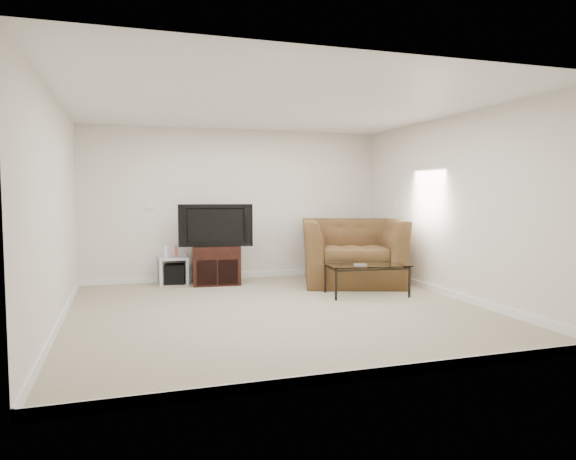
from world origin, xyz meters
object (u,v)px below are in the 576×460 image
object	(u,v)px
subwoofer	(175,274)
tv_stand	(216,265)
recliner	(353,240)
coffee_table	(366,279)
side_table	(173,270)
television	(216,225)

from	to	relation	value
subwoofer	tv_stand	bearing A→B (deg)	-21.61
recliner	coffee_table	xyz separation A→B (m)	(-0.20, -0.91, -0.47)
subwoofer	recliner	world-z (taller)	recliner
tv_stand	side_table	distance (m)	0.70
television	coffee_table	world-z (taller)	television
subwoofer	recliner	xyz separation A→B (m)	(2.71, -0.85, 0.54)
tv_stand	television	world-z (taller)	television
side_table	recliner	world-z (taller)	recliner
tv_stand	coffee_table	size ratio (longest dim) A/B	0.65
subwoofer	coffee_table	bearing A→B (deg)	-35.15
recliner	coffee_table	size ratio (longest dim) A/B	1.40
television	tv_stand	bearing A→B (deg)	94.98
side_table	subwoofer	size ratio (longest dim) A/B	1.45
subwoofer	side_table	bearing A→B (deg)	-145.33
side_table	subwoofer	distance (m)	0.07
television	recliner	world-z (taller)	recliner
tv_stand	subwoofer	world-z (taller)	tv_stand
recliner	subwoofer	bearing A→B (deg)	-179.04
tv_stand	coffee_table	xyz separation A→B (m)	(1.88, -1.52, -0.09)
tv_stand	television	xyz separation A→B (m)	(-0.00, -0.03, 0.64)
recliner	side_table	bearing A→B (deg)	-178.53
side_table	coffee_table	size ratio (longest dim) A/B	0.40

